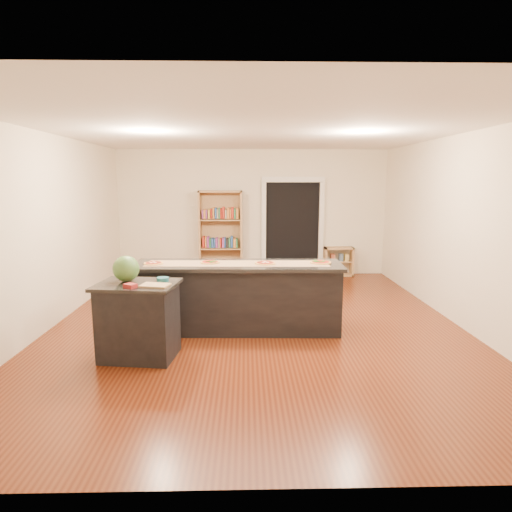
{
  "coord_description": "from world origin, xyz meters",
  "views": [
    {
      "loc": [
        -0.15,
        -6.14,
        2.11
      ],
      "look_at": [
        0.0,
        0.2,
        1.0
      ],
      "focal_mm": 30.0,
      "sensor_mm": 36.0,
      "label": 1
    }
  ],
  "objects_px": {
    "kitchen_island": "(238,297)",
    "watermelon": "(126,269)",
    "low_shelf": "(338,261)",
    "side_counter": "(139,320)",
    "waste_bin": "(245,270)",
    "bookshelf": "(221,234)"
  },
  "relations": [
    {
      "from": "kitchen_island",
      "to": "watermelon",
      "type": "xyz_separation_m",
      "value": [
        -1.32,
        -0.86,
        0.59
      ]
    },
    {
      "from": "low_shelf",
      "to": "watermelon",
      "type": "relative_size",
      "value": 2.07
    },
    {
      "from": "kitchen_island",
      "to": "low_shelf",
      "type": "relative_size",
      "value": 4.54
    },
    {
      "from": "kitchen_island",
      "to": "low_shelf",
      "type": "distance_m",
      "value": 4.18
    },
    {
      "from": "side_counter",
      "to": "low_shelf",
      "type": "bearing_deg",
      "value": 60.37
    },
    {
      "from": "low_shelf",
      "to": "waste_bin",
      "type": "bearing_deg",
      "value": -174.84
    },
    {
      "from": "low_shelf",
      "to": "waste_bin",
      "type": "relative_size",
      "value": 1.82
    },
    {
      "from": "low_shelf",
      "to": "watermelon",
      "type": "height_order",
      "value": "watermelon"
    },
    {
      "from": "bookshelf",
      "to": "watermelon",
      "type": "xyz_separation_m",
      "value": [
        -0.88,
        -4.37,
        0.12
      ]
    },
    {
      "from": "side_counter",
      "to": "waste_bin",
      "type": "relative_size",
      "value": 2.62
    },
    {
      "from": "bookshelf",
      "to": "waste_bin",
      "type": "bearing_deg",
      "value": -16.84
    },
    {
      "from": "kitchen_island",
      "to": "waste_bin",
      "type": "relative_size",
      "value": 8.25
    },
    {
      "from": "watermelon",
      "to": "kitchen_island",
      "type": "bearing_deg",
      "value": 33.1
    },
    {
      "from": "bookshelf",
      "to": "waste_bin",
      "type": "relative_size",
      "value": 5.37
    },
    {
      "from": "low_shelf",
      "to": "waste_bin",
      "type": "height_order",
      "value": "low_shelf"
    },
    {
      "from": "side_counter",
      "to": "bookshelf",
      "type": "relative_size",
      "value": 0.49
    },
    {
      "from": "watermelon",
      "to": "bookshelf",
      "type": "bearing_deg",
      "value": 78.61
    },
    {
      "from": "kitchen_island",
      "to": "side_counter",
      "type": "height_order",
      "value": "kitchen_island"
    },
    {
      "from": "kitchen_island",
      "to": "waste_bin",
      "type": "xyz_separation_m",
      "value": [
        0.09,
        3.35,
        -0.31
      ]
    },
    {
      "from": "kitchen_island",
      "to": "side_counter",
      "type": "bearing_deg",
      "value": -139.16
    },
    {
      "from": "waste_bin",
      "to": "side_counter",
      "type": "bearing_deg",
      "value": -106.38
    },
    {
      "from": "kitchen_island",
      "to": "waste_bin",
      "type": "height_order",
      "value": "kitchen_island"
    }
  ]
}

